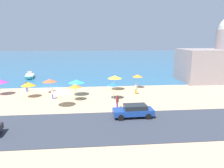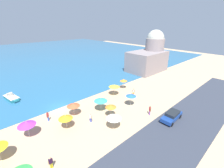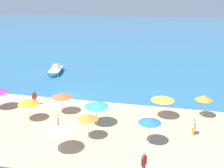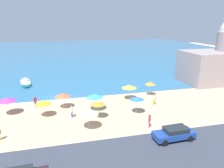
# 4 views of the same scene
# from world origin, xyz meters

# --- Properties ---
(ground_plane) EXTENTS (160.00, 160.00, 0.00)m
(ground_plane) POSITION_xyz_m (0.00, 0.00, 0.00)
(ground_plane) COLOR tan
(sea) EXTENTS (150.00, 110.00, 0.05)m
(sea) POSITION_xyz_m (0.00, 55.00, 0.03)
(sea) COLOR #29648E
(sea) RESTS_ON ground_plane
(coastal_road) EXTENTS (80.00, 8.00, 0.06)m
(coastal_road) POSITION_xyz_m (0.00, -18.00, 0.03)
(coastal_road) COLOR #323744
(coastal_road) RESTS_ON ground_plane
(beach_umbrella_0) EXTENTS (2.39, 2.39, 2.49)m
(beach_umbrella_0) POSITION_xyz_m (5.34, -5.89, 2.19)
(beach_umbrella_0) COLOR #B2B2B7
(beach_umbrella_0) RESTS_ON ground_plane
(beach_umbrella_1) EXTENTS (2.34, 2.34, 2.51)m
(beach_umbrella_1) POSITION_xyz_m (11.40, -2.89, 2.20)
(beach_umbrella_1) COLOR #B2B2B7
(beach_umbrella_1) RESTS_ON ground_plane
(beach_umbrella_2) EXTENTS (2.27, 2.27, 2.35)m
(beach_umbrella_2) POSITION_xyz_m (3.70, -11.05, 2.04)
(beach_umbrella_2) COLOR #B2B2B7
(beach_umbrella_2) RESTS_ON ground_plane
(beach_umbrella_5) EXTENTS (2.34, 2.34, 2.49)m
(beach_umbrella_5) POSITION_xyz_m (-6.20, -4.39, 2.16)
(beach_umbrella_5) COLOR #B2B2B7
(beach_umbrella_5) RESTS_ON ground_plane
(beach_umbrella_6) EXTENTS (2.17, 2.17, 2.31)m
(beach_umbrella_6) POSITION_xyz_m (1.05, -3.92, 2.01)
(beach_umbrella_6) COLOR #B2B2B7
(beach_umbrella_6) RESTS_ON ground_plane
(beach_umbrella_7) EXTENTS (1.94, 1.94, 2.48)m
(beach_umbrella_7) POSITION_xyz_m (10.60, -8.34, 2.21)
(beach_umbrella_7) COLOR #B2B2B7
(beach_umbrella_7) RESTS_ON ground_plane
(beach_umbrella_8) EXTENTS (2.06, 2.06, 2.34)m
(beach_umbrella_8) POSITION_xyz_m (-1.53, -6.28, 2.00)
(beach_umbrella_8) COLOR #B2B2B7
(beach_umbrella_8) RESTS_ON ground_plane
(beach_umbrella_13) EXTENTS (1.72, 1.72, 2.47)m
(beach_umbrella_13) POSITION_xyz_m (15.43, -1.86, 2.17)
(beach_umbrella_13) COLOR #B2B2B7
(beach_umbrella_13) RESTS_ON ground_plane
(beach_umbrella_14) EXTENTS (1.81, 1.81, 2.36)m
(beach_umbrella_14) POSITION_xyz_m (5.31, -8.56, 2.09)
(beach_umbrella_14) COLOR #B2B2B7
(beach_umbrella_14) RESTS_ON ground_plane
(bather_1) EXTENTS (0.38, 0.50, 1.63)m
(bather_1) POSITION_xyz_m (14.34, -5.88, 0.91)
(bather_1) COLOR orange
(bather_1) RESTS_ON ground_plane
(bather_2) EXTENTS (0.38, 0.49, 1.74)m
(bather_2) POSITION_xyz_m (10.65, -12.60, 0.98)
(bather_2) COLOR purple
(bather_2) RESTS_ON ground_plane
(bather_3) EXTENTS (0.37, 0.51, 1.60)m
(bather_3) POSITION_xyz_m (2.01, -7.42, 0.89)
(bather_3) COLOR #4353BA
(bather_3) RESTS_ON ground_plane
(bather_4) EXTENTS (0.43, 0.43, 1.70)m
(bather_4) POSITION_xyz_m (-2.87, -2.61, 0.95)
(bather_4) COLOR blue
(bather_4) RESTS_ON ground_plane
(parked_car_0) EXTENTS (4.41, 1.98, 1.40)m
(parked_car_0) POSITION_xyz_m (12.05, -15.85, 0.81)
(parked_car_0) COLOR navy
(parked_car_0) RESTS_ON coastal_road
(skiff_nearshore) EXTENTS (2.39, 4.54, 1.34)m
(skiff_nearshore) POSITION_xyz_m (-5.69, 9.82, 0.45)
(skiff_nearshore) COLOR teal
(skiff_nearshore) RESTS_ON sea
(harbor_fortress) EXTENTS (12.87, 8.29, 12.78)m
(harbor_fortress) POSITION_xyz_m (33.08, 3.07, 4.68)
(harbor_fortress) COLOR gray
(harbor_fortress) RESTS_ON ground_plane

